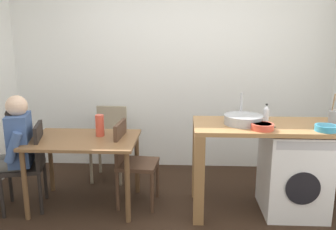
# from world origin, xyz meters

# --- Properties ---
(wall_back) EXTENTS (4.60, 0.10, 2.70)m
(wall_back) POSITION_xyz_m (0.00, 1.75, 1.35)
(wall_back) COLOR white
(wall_back) RESTS_ON ground_plane
(dining_table) EXTENTS (1.10, 0.76, 0.74)m
(dining_table) POSITION_xyz_m (-0.86, 0.50, 0.64)
(dining_table) COLOR brown
(dining_table) RESTS_ON ground_plane
(chair_person_seat) EXTENTS (0.49, 0.49, 0.90)m
(chair_person_seat) POSITION_xyz_m (-1.40, 0.42, 0.51)
(chair_person_seat) COLOR black
(chair_person_seat) RESTS_ON ground_plane
(chair_opposite) EXTENTS (0.43, 0.43, 0.90)m
(chair_opposite) POSITION_xyz_m (-0.38, 0.55, 0.51)
(chair_opposite) COLOR #4C3323
(chair_opposite) RESTS_ON ground_plane
(chair_spare_by_wall) EXTENTS (0.42, 0.42, 0.90)m
(chair_spare_by_wall) POSITION_xyz_m (-0.75, 1.27, 0.51)
(chair_spare_by_wall) COLOR gray
(chair_spare_by_wall) RESTS_ON ground_plane
(seated_person) EXTENTS (0.55, 0.54, 1.20)m
(seated_person) POSITION_xyz_m (-1.56, 0.38, 0.67)
(seated_person) COLOR #595651
(seated_person) RESTS_ON ground_plane
(kitchen_counter) EXTENTS (1.50, 0.68, 0.92)m
(kitchen_counter) POSITION_xyz_m (0.81, 0.47, 0.76)
(kitchen_counter) COLOR #9E7042
(kitchen_counter) RESTS_ON ground_plane
(washing_machine) EXTENTS (0.60, 0.61, 0.86)m
(washing_machine) POSITION_xyz_m (1.28, 0.47, 0.43)
(washing_machine) COLOR white
(washing_machine) RESTS_ON ground_plane
(sink_basin) EXTENTS (0.38, 0.38, 0.09)m
(sink_basin) POSITION_xyz_m (0.76, 0.47, 0.97)
(sink_basin) COLOR #9EA0A5
(sink_basin) RESTS_ON kitchen_counter
(tap) EXTENTS (0.02, 0.02, 0.28)m
(tap) POSITION_xyz_m (0.76, 0.65, 1.06)
(tap) COLOR #B2B2B7
(tap) RESTS_ON kitchen_counter
(bottle_tall_green) EXTENTS (0.06, 0.06, 0.19)m
(bottle_tall_green) POSITION_xyz_m (1.00, 0.56, 1.01)
(bottle_tall_green) COLOR silver
(bottle_tall_green) RESTS_ON kitchen_counter
(mixing_bowl) EXTENTS (0.21, 0.21, 0.06)m
(mixing_bowl) POSITION_xyz_m (0.90, 0.27, 0.95)
(mixing_bowl) COLOR #D84C38
(mixing_bowl) RESTS_ON kitchen_counter
(utensil_crock) EXTENTS (0.11, 0.11, 0.30)m
(utensil_crock) POSITION_xyz_m (1.65, 0.52, 0.99)
(utensil_crock) COLOR gray
(utensil_crock) RESTS_ON kitchen_counter
(colander) EXTENTS (0.20, 0.20, 0.06)m
(colander) POSITION_xyz_m (1.47, 0.25, 0.95)
(colander) COLOR teal
(colander) RESTS_ON kitchen_counter
(vase) EXTENTS (0.09, 0.09, 0.23)m
(vase) POSITION_xyz_m (-0.71, 0.60, 0.85)
(vase) COLOR #D84C38
(vase) RESTS_ON dining_table
(scissors) EXTENTS (0.15, 0.06, 0.01)m
(scissors) POSITION_xyz_m (0.97, 0.37, 0.92)
(scissors) COLOR #B2B2B7
(scissors) RESTS_ON kitchen_counter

